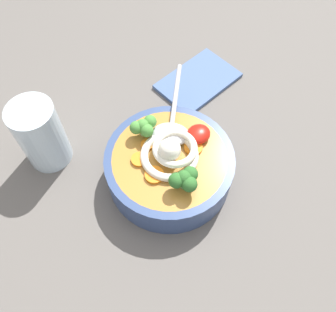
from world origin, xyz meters
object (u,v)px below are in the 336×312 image
(noodle_pile, at_px, (169,152))
(drinking_glass, at_px, (41,135))
(soup_bowl, at_px, (168,165))
(folded_napkin, at_px, (198,81))
(soup_spoon, at_px, (171,127))

(noodle_pile, relative_size, drinking_glass, 0.80)
(soup_bowl, relative_size, folded_napkin, 1.33)
(noodle_pile, relative_size, soup_spoon, 0.67)
(soup_bowl, bearing_deg, soup_spoon, 44.01)
(soup_bowl, xyz_separation_m, noodle_pile, (0.00, -0.00, 0.04))
(noodle_pile, height_order, soup_spoon, noodle_pile)
(folded_napkin, bearing_deg, noodle_pile, -145.00)
(soup_bowl, bearing_deg, drinking_glass, 129.75)
(drinking_glass, bearing_deg, folded_napkin, -6.63)
(soup_bowl, bearing_deg, noodle_pile, -33.82)
(soup_spoon, bearing_deg, soup_bowl, 180.00)
(noodle_pile, height_order, folded_napkin, noodle_pile)
(soup_bowl, distance_m, soup_spoon, 0.06)
(noodle_pile, distance_m, folded_napkin, 0.23)
(soup_spoon, distance_m, folded_napkin, 0.18)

